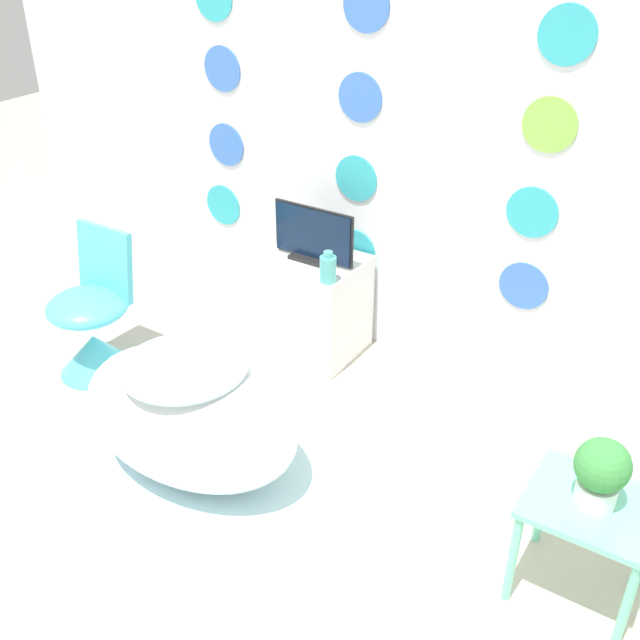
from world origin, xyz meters
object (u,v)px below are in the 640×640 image
object	(u,v)px
vase	(328,268)
bathtub	(189,415)
potted_plant_left	(601,471)
chair	(93,328)
tv	(313,237)

from	to	relation	value
vase	bathtub	bearing A→B (deg)	-97.37
bathtub	potted_plant_left	distance (m)	1.64
chair	potted_plant_left	distance (m)	2.52
tv	vase	world-z (taller)	tv
bathtub	vase	bearing A→B (deg)	82.63
tv	potted_plant_left	bearing A→B (deg)	-26.94
chair	vase	bearing A→B (deg)	31.10
chair	potted_plant_left	world-z (taller)	chair
bathtub	potted_plant_left	xyz separation A→B (m)	(1.60, 0.22, 0.30)
tv	potted_plant_left	world-z (taller)	tv
bathtub	tv	world-z (taller)	tv
potted_plant_left	tv	bearing A→B (deg)	153.06
tv	vase	xyz separation A→B (m)	(0.19, -0.16, -0.06)
tv	bathtub	bearing A→B (deg)	-86.34
bathtub	chair	distance (m)	0.95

